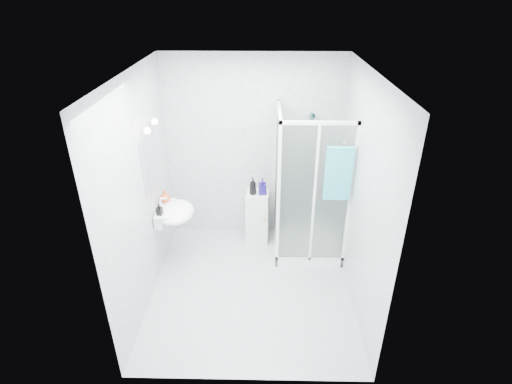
{
  "coord_description": "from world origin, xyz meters",
  "views": [
    {
      "loc": [
        0.13,
        -3.82,
        3.35
      ],
      "look_at": [
        0.05,
        0.35,
        1.15
      ],
      "focal_mm": 28.0,
      "sensor_mm": 36.0,
      "label": 1
    }
  ],
  "objects_px": {
    "soap_dispenser_orange": "(165,196)",
    "hand_towel": "(339,172)",
    "shower_enclosure": "(302,224)",
    "shampoo_bottle_a": "(253,186)",
    "soap_dispenser_black": "(159,209)",
    "storage_cabinet": "(258,217)",
    "wall_basin": "(173,212)",
    "shampoo_bottle_b": "(263,186)"
  },
  "relations": [
    {
      "from": "shower_enclosure",
      "to": "storage_cabinet",
      "type": "distance_m",
      "value": 0.68
    },
    {
      "from": "shampoo_bottle_a",
      "to": "soap_dispenser_black",
      "type": "bearing_deg",
      "value": -146.14
    },
    {
      "from": "shampoo_bottle_a",
      "to": "soap_dispenser_orange",
      "type": "height_order",
      "value": "soap_dispenser_orange"
    },
    {
      "from": "soap_dispenser_orange",
      "to": "hand_towel",
      "type": "bearing_deg",
      "value": -6.34
    },
    {
      "from": "shower_enclosure",
      "to": "shampoo_bottle_b",
      "type": "xyz_separation_m",
      "value": [
        -0.54,
        0.27,
        0.43
      ]
    },
    {
      "from": "hand_towel",
      "to": "soap_dispenser_black",
      "type": "height_order",
      "value": "hand_towel"
    },
    {
      "from": "hand_towel",
      "to": "shampoo_bottle_a",
      "type": "xyz_separation_m",
      "value": [
        -1.01,
        0.66,
        -0.52
      ]
    },
    {
      "from": "hand_towel",
      "to": "soap_dispenser_orange",
      "type": "relative_size",
      "value": 4.1
    },
    {
      "from": "wall_basin",
      "to": "shampoo_bottle_a",
      "type": "height_order",
      "value": "wall_basin"
    },
    {
      "from": "soap_dispenser_orange",
      "to": "shower_enclosure",
      "type": "bearing_deg",
      "value": 5.35
    },
    {
      "from": "soap_dispenser_orange",
      "to": "soap_dispenser_black",
      "type": "height_order",
      "value": "soap_dispenser_orange"
    },
    {
      "from": "shower_enclosure",
      "to": "wall_basin",
      "type": "height_order",
      "value": "shower_enclosure"
    },
    {
      "from": "hand_towel",
      "to": "shower_enclosure",
      "type": "bearing_deg",
      "value": 129.67
    },
    {
      "from": "wall_basin",
      "to": "soap_dispenser_orange",
      "type": "distance_m",
      "value": 0.24
    },
    {
      "from": "storage_cabinet",
      "to": "shampoo_bottle_a",
      "type": "height_order",
      "value": "shampoo_bottle_a"
    },
    {
      "from": "storage_cabinet",
      "to": "hand_towel",
      "type": "distance_m",
      "value": 1.56
    },
    {
      "from": "shower_enclosure",
      "to": "wall_basin",
      "type": "bearing_deg",
      "value": -169.19
    },
    {
      "from": "shampoo_bottle_b",
      "to": "soap_dispenser_black",
      "type": "distance_m",
      "value": 1.45
    },
    {
      "from": "shower_enclosure",
      "to": "storage_cabinet",
      "type": "xyz_separation_m",
      "value": [
        -0.61,
        0.29,
        -0.07
      ]
    },
    {
      "from": "wall_basin",
      "to": "storage_cabinet",
      "type": "xyz_separation_m",
      "value": [
        1.04,
        0.61,
        -0.42
      ]
    },
    {
      "from": "shampoo_bottle_a",
      "to": "soap_dispenser_black",
      "type": "height_order",
      "value": "same"
    },
    {
      "from": "shower_enclosure",
      "to": "hand_towel",
      "type": "distance_m",
      "value": 1.09
    },
    {
      "from": "wall_basin",
      "to": "shampoo_bottle_a",
      "type": "distance_m",
      "value": 1.14
    },
    {
      "from": "shampoo_bottle_b",
      "to": "soap_dispenser_black",
      "type": "bearing_deg",
      "value": -148.6
    },
    {
      "from": "shower_enclosure",
      "to": "shampoo_bottle_b",
      "type": "height_order",
      "value": "shower_enclosure"
    },
    {
      "from": "hand_towel",
      "to": "shampoo_bottle_a",
      "type": "relative_size",
      "value": 2.74
    },
    {
      "from": "soap_dispenser_orange",
      "to": "soap_dispenser_black",
      "type": "bearing_deg",
      "value": -90.0
    },
    {
      "from": "wall_basin",
      "to": "soap_dispenser_black",
      "type": "height_order",
      "value": "wall_basin"
    },
    {
      "from": "storage_cabinet",
      "to": "shampoo_bottle_b",
      "type": "bearing_deg",
      "value": -8.58
    },
    {
      "from": "hand_towel",
      "to": "soap_dispenser_orange",
      "type": "height_order",
      "value": "hand_towel"
    },
    {
      "from": "shower_enclosure",
      "to": "shampoo_bottle_a",
      "type": "relative_size",
      "value": 8.11
    },
    {
      "from": "shower_enclosure",
      "to": "shampoo_bottle_a",
      "type": "height_order",
      "value": "shower_enclosure"
    },
    {
      "from": "wall_basin",
      "to": "hand_towel",
      "type": "height_order",
      "value": "hand_towel"
    },
    {
      "from": "shampoo_bottle_a",
      "to": "soap_dispenser_black",
      "type": "relative_size",
      "value": 1.71
    },
    {
      "from": "shampoo_bottle_a",
      "to": "storage_cabinet",
      "type": "bearing_deg",
      "value": 24.21
    },
    {
      "from": "shower_enclosure",
      "to": "soap_dispenser_orange",
      "type": "bearing_deg",
      "value": -174.65
    },
    {
      "from": "shampoo_bottle_b",
      "to": "storage_cabinet",
      "type": "bearing_deg",
      "value": 166.57
    },
    {
      "from": "wall_basin",
      "to": "storage_cabinet",
      "type": "height_order",
      "value": "wall_basin"
    },
    {
      "from": "shower_enclosure",
      "to": "hand_towel",
      "type": "xyz_separation_m",
      "value": [
        0.33,
        -0.4,
        0.96
      ]
    },
    {
      "from": "wall_basin",
      "to": "hand_towel",
      "type": "distance_m",
      "value": 2.08
    },
    {
      "from": "shower_enclosure",
      "to": "soap_dispenser_black",
      "type": "distance_m",
      "value": 1.91
    },
    {
      "from": "storage_cabinet",
      "to": "soap_dispenser_black",
      "type": "xyz_separation_m",
      "value": [
        -1.17,
        -0.77,
        0.55
      ]
    }
  ]
}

